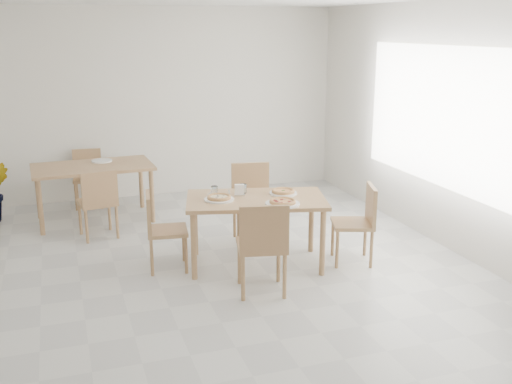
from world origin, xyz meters
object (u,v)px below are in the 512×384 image
object	(u,v)px
chair_back_s	(98,199)
pizza_mushroom	(219,197)
pizza_margherita	(283,191)
tumbler_a	(243,189)
chair_east	(360,218)
pizza_pepperoni	(283,201)
chair_west	(160,226)
napkin_holder	(239,190)
tumbler_b	(214,191)
plate_empty	(102,161)
plate_mushroom	(219,199)
chair_back_n	(88,173)
chair_north	(252,197)
chair_south	(263,242)
main_table	(256,206)
second_table	(93,171)
plate_pepperoni	(283,204)
plate_margherita	(283,193)

from	to	relation	value
chair_back_s	pizza_mushroom	bearing A→B (deg)	121.40
chair_back_s	pizza_margherita	bearing A→B (deg)	135.51
pizza_margherita	tumbler_a	world-z (taller)	tumbler_a
chair_east	pizza_pepperoni	size ratio (longest dim) A/B	3.15
pizza_pepperoni	chair_west	bearing A→B (deg)	156.35
napkin_holder	tumbler_b	bearing A→B (deg)	167.76
chair_east	plate_empty	bearing A→B (deg)	-118.41
plate_mushroom	chair_back_n	bearing A→B (deg)	112.26
chair_north	plate_empty	bearing A→B (deg)	145.21
chair_south	chair_back_n	world-z (taller)	chair_south
plate_empty	plate_mushroom	bearing A→B (deg)	-66.44
chair_south	chair_north	world-z (taller)	chair_south
main_table	plate_mushroom	size ratio (longest dim) A/B	5.19
chair_west	second_table	bearing A→B (deg)	23.28
chair_east	plate_empty	xyz separation A→B (m)	(-2.49, 2.64, 0.26)
pizza_pepperoni	chair_back_s	world-z (taller)	chair_back_s
chair_north	tumbler_a	world-z (taller)	chair_north
second_table	tumbler_a	bearing A→B (deg)	-55.63
plate_mushroom	chair_back_n	xyz separation A→B (m)	(-1.18, 2.88, -0.29)
second_table	chair_back_n	xyz separation A→B (m)	(-0.03, 0.77, -0.20)
chair_south	chair_west	distance (m)	1.25
pizza_mushroom	pizza_pepperoni	bearing A→B (deg)	-32.10
plate_pepperoni	tumbler_b	distance (m)	0.81
chair_west	pizza_mushroom	size ratio (longest dim) A/B	2.59
tumbler_a	chair_back_n	distance (m)	3.10
chair_north	tumbler_b	size ratio (longest dim) A/B	9.57
chair_south	tumbler_a	distance (m)	1.02
plate_mushroom	pizza_pepperoni	world-z (taller)	pizza_pepperoni
plate_pepperoni	pizza_pepperoni	size ratio (longest dim) A/B	1.29
main_table	plate_margherita	bearing A→B (deg)	24.57
chair_south	chair_back_s	xyz separation A→B (m)	(-1.35, 2.14, -0.04)
chair_south	chair_north	size ratio (longest dim) A/B	1.01
chair_back_s	main_table	bearing A→B (deg)	128.78
chair_back_s	plate_empty	size ratio (longest dim) A/B	3.15
chair_back_s	second_table	bearing A→B (deg)	-98.70
main_table	chair_north	xyz separation A→B (m)	(0.21, 0.79, -0.13)
chair_west	pizza_margherita	bearing A→B (deg)	-88.38
plate_margherita	tumbler_a	distance (m)	0.44
plate_mushroom	second_table	bearing A→B (deg)	118.55
napkin_holder	plate_empty	xyz separation A→B (m)	(-1.26, 2.21, -0.05)
plate_pepperoni	plate_empty	world-z (taller)	same
plate_pepperoni	pizza_pepperoni	world-z (taller)	pizza_pepperoni
chair_north	chair_back_n	size ratio (longest dim) A/B	1.15
chair_south	chair_north	bearing A→B (deg)	-92.28
plate_mushroom	pizza_mushroom	bearing A→B (deg)	45.00
pizza_pepperoni	chair_back_s	distance (m)	2.43
plate_mushroom	napkin_holder	world-z (taller)	napkin_holder
plate_pepperoni	chair_back_n	xyz separation A→B (m)	(-1.75, 3.23, -0.29)
chair_west	chair_back_s	bearing A→B (deg)	32.09
pizza_pepperoni	tumbler_b	xyz separation A→B (m)	(-0.57, 0.57, 0.02)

